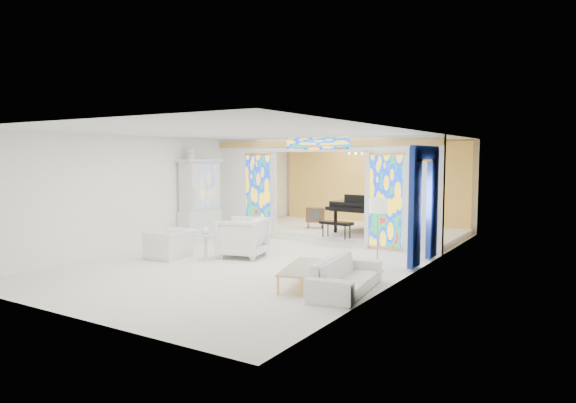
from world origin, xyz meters
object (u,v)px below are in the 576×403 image
Objects in this scene: armchair_left at (170,244)px; grand_piano at (370,206)px; tv_console at (315,215)px; coffee_table at (301,267)px; armchair_right at (243,237)px; sofa at (346,275)px; china_cabinet at (200,201)px.

armchair_left is 6.27m from grand_piano.
coffee_table is at bearing -85.57° from tv_console.
grand_piano is at bearing 148.19° from armchair_right.
armchair_right is 4.28m from tv_console.
sofa is at bearing 51.47° from armchair_right.
sofa is (4.99, -0.62, -0.03)m from armchair_left.
sofa is 0.71× the size of grand_piano.
coffee_table is at bearing 44.02° from armchair_right.
china_cabinet is 5.12m from grand_piano.
china_cabinet is at bearing 56.18° from sofa.
grand_piano reaches higher than armchair_right.
coffee_table is 2.66× the size of tv_console.
armchair_left is 1.76m from armchair_right.
tv_console is at bearing 170.35° from armchair_right.
sofa is at bearing 0.27° from coffee_table.
coffee_table is (2.61, -1.64, -0.14)m from armchair_right.
china_cabinet is 3.03m from armchair_right.
armchair_right reaches higher than coffee_table.
tv_console is (1.12, 5.28, 0.27)m from armchair_left.
sofa is at bearing -26.19° from china_cabinet.
coffee_table is 6.29m from grand_piano.
sofa is 1.19× the size of coffee_table.
armchair_right reaches higher than sofa.
sofa is 3.16× the size of tv_console.
armchair_left reaches higher than sofa.
china_cabinet is at bearing -135.88° from grand_piano.
armchair_left is 0.96× the size of armchair_right.
armchair_right is at bearing 118.71° from armchair_left.
china_cabinet is 2.53× the size of armchair_right.
armchair_left is (1.17, -2.41, -0.83)m from china_cabinet.
china_cabinet reaches higher than coffee_table.
sofa reaches higher than coffee_table.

